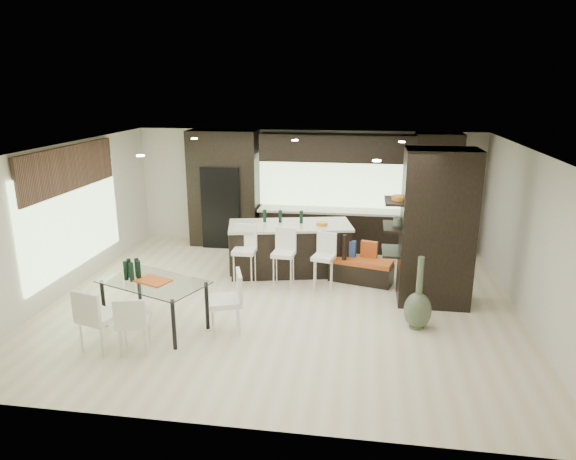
% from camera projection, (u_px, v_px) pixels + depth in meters
% --- Properties ---
extents(ground, '(8.00, 8.00, 0.00)m').
position_uv_depth(ground, '(283.00, 301.00, 9.10)').
color(ground, beige).
rests_on(ground, ground).
extents(back_wall, '(8.00, 0.02, 2.70)m').
position_uv_depth(back_wall, '(306.00, 188.00, 12.05)').
color(back_wall, silver).
rests_on(back_wall, ground).
extents(left_wall, '(0.02, 7.00, 2.70)m').
position_uv_depth(left_wall, '(65.00, 219.00, 9.30)').
color(left_wall, silver).
rests_on(left_wall, ground).
extents(right_wall, '(0.02, 7.00, 2.70)m').
position_uv_depth(right_wall, '(531.00, 238.00, 8.15)').
color(right_wall, silver).
rests_on(right_wall, ground).
extents(ceiling, '(8.00, 7.00, 0.02)m').
position_uv_depth(ceiling, '(283.00, 149.00, 8.35)').
color(ceiling, white).
rests_on(ceiling, ground).
extents(window_left, '(0.04, 3.20, 1.90)m').
position_uv_depth(window_left, '(73.00, 217.00, 9.48)').
color(window_left, '#B2D199').
rests_on(window_left, left_wall).
extents(window_back, '(3.40, 0.04, 1.20)m').
position_uv_depth(window_back, '(332.00, 181.00, 11.87)').
color(window_back, '#B2D199').
rests_on(window_back, back_wall).
extents(stone_accent, '(0.08, 3.00, 0.80)m').
position_uv_depth(stone_accent, '(69.00, 168.00, 9.23)').
color(stone_accent, brown).
rests_on(stone_accent, left_wall).
extents(ceiling_spots, '(4.00, 3.00, 0.02)m').
position_uv_depth(ceiling_spots, '(285.00, 148.00, 8.59)').
color(ceiling_spots, white).
rests_on(ceiling_spots, ceiling).
extents(back_cabinetry, '(6.80, 0.68, 2.70)m').
position_uv_depth(back_cabinetry, '(326.00, 192.00, 11.67)').
color(back_cabinetry, black).
rests_on(back_cabinetry, ground).
extents(refrigerator, '(0.90, 0.68, 1.90)m').
position_uv_depth(refrigerator, '(224.00, 206.00, 12.07)').
color(refrigerator, black).
rests_on(refrigerator, ground).
extents(partition_column, '(1.20, 0.80, 2.70)m').
position_uv_depth(partition_column, '(437.00, 228.00, 8.73)').
color(partition_column, black).
rests_on(partition_column, ground).
extents(kitchen_island, '(2.61, 1.55, 1.02)m').
position_uv_depth(kitchen_island, '(290.00, 248.00, 10.40)').
color(kitchen_island, black).
rests_on(kitchen_island, ground).
extents(stool_left, '(0.42, 0.42, 0.94)m').
position_uv_depth(stool_left, '(245.00, 262.00, 9.72)').
color(stool_left, white).
rests_on(stool_left, ground).
extents(stool_mid, '(0.43, 0.43, 0.91)m').
position_uv_depth(stool_mid, '(284.00, 264.00, 9.63)').
color(stool_mid, white).
rests_on(stool_mid, ground).
extents(stool_right, '(0.46, 0.46, 0.86)m').
position_uv_depth(stool_right, '(323.00, 267.00, 9.54)').
color(stool_right, white).
rests_on(stool_right, ground).
extents(bench, '(1.28, 0.76, 0.46)m').
position_uv_depth(bench, '(361.00, 270.00, 9.94)').
color(bench, black).
rests_on(bench, ground).
extents(floor_vase, '(0.50, 0.50, 1.18)m').
position_uv_depth(floor_vase, '(419.00, 293.00, 7.97)').
color(floor_vase, '#4C5B41').
rests_on(floor_vase, ground).
extents(dining_table, '(1.84, 1.45, 0.78)m').
position_uv_depth(dining_table, '(155.00, 305.00, 8.03)').
color(dining_table, white).
rests_on(dining_table, ground).
extents(chair_near, '(0.53, 0.53, 0.81)m').
position_uv_depth(chair_near, '(134.00, 325.00, 7.31)').
color(chair_near, white).
rests_on(chair_near, ground).
extents(chair_far, '(0.59, 0.59, 0.89)m').
position_uv_depth(chair_far, '(100.00, 321.00, 7.35)').
color(chair_far, white).
rests_on(chair_far, ground).
extents(chair_end, '(0.62, 0.62, 0.90)m').
position_uv_depth(chair_end, '(225.00, 305.00, 7.85)').
color(chair_end, white).
rests_on(chair_end, ground).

